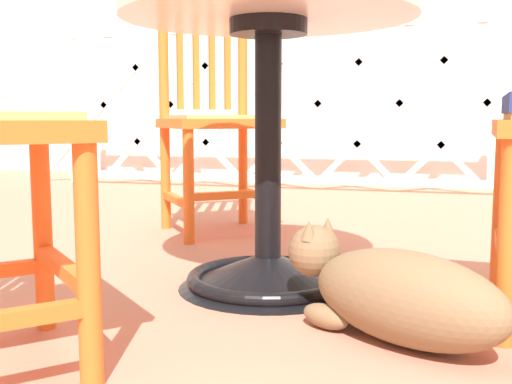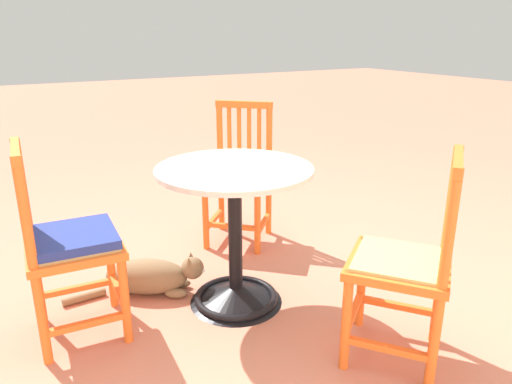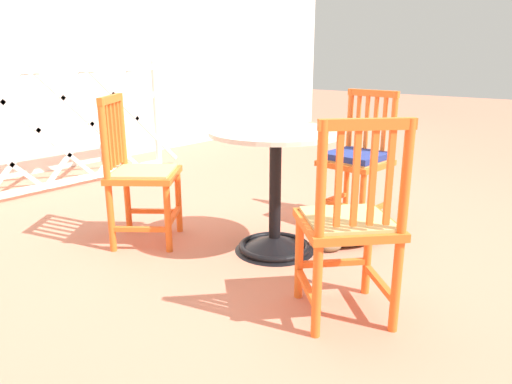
{
  "view_description": "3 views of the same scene",
  "coord_description": "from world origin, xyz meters",
  "px_view_note": "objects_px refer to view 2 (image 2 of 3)",
  "views": [
    {
      "loc": [
        0.37,
        -1.34,
        0.45
      ],
      "look_at": [
        -0.07,
        0.23,
        0.26
      ],
      "focal_mm": 43.03,
      "sensor_mm": 36.0,
      "label": 1
    },
    {
      "loc": [
        0.98,
        2.19,
        1.35
      ],
      "look_at": [
        -0.21,
        0.11,
        0.54
      ],
      "focal_mm": 33.92,
      "sensor_mm": 36.0,
      "label": 2
    },
    {
      "loc": [
        -2.15,
        -1.39,
        1.14
      ],
      "look_at": [
        -0.12,
        0.29,
        0.37
      ],
      "focal_mm": 33.2,
      "sensor_mm": 36.0,
      "label": 3
    }
  ],
  "objects_px": {
    "tabby_cat": "(154,277)",
    "cafe_table": "(235,252)",
    "orange_chair_facing_out": "(406,265)",
    "orange_chair_by_planter": "(239,178)",
    "orange_chair_near_fence": "(69,245)"
  },
  "relations": [
    {
      "from": "cafe_table",
      "to": "orange_chair_near_fence",
      "type": "bearing_deg",
      "value": -9.29
    },
    {
      "from": "orange_chair_facing_out",
      "to": "tabby_cat",
      "type": "distance_m",
      "value": 1.32
    },
    {
      "from": "cafe_table",
      "to": "orange_chair_near_fence",
      "type": "distance_m",
      "value": 0.79
    },
    {
      "from": "cafe_table",
      "to": "orange_chair_facing_out",
      "type": "xyz_separation_m",
      "value": [
        -0.4,
        0.74,
        0.15
      ]
    },
    {
      "from": "cafe_table",
      "to": "orange_chair_by_planter",
      "type": "distance_m",
      "value": 0.82
    },
    {
      "from": "cafe_table",
      "to": "orange_chair_facing_out",
      "type": "distance_m",
      "value": 0.86
    },
    {
      "from": "orange_chair_near_fence",
      "to": "orange_chair_facing_out",
      "type": "distance_m",
      "value": 1.45
    },
    {
      "from": "tabby_cat",
      "to": "orange_chair_near_fence",
      "type": "bearing_deg",
      "value": 22.75
    },
    {
      "from": "orange_chair_near_fence",
      "to": "orange_chair_facing_out",
      "type": "bearing_deg",
      "value": 143.51
    },
    {
      "from": "orange_chair_near_fence",
      "to": "cafe_table",
      "type": "bearing_deg",
      "value": 170.71
    },
    {
      "from": "tabby_cat",
      "to": "cafe_table",
      "type": "bearing_deg",
      "value": 138.45
    },
    {
      "from": "orange_chair_by_planter",
      "to": "tabby_cat",
      "type": "xyz_separation_m",
      "value": [
        0.74,
        0.4,
        -0.34
      ]
    },
    {
      "from": "cafe_table",
      "to": "orange_chair_by_planter",
      "type": "height_order",
      "value": "orange_chair_by_planter"
    },
    {
      "from": "orange_chair_near_fence",
      "to": "orange_chair_by_planter",
      "type": "height_order",
      "value": "same"
    },
    {
      "from": "orange_chair_near_fence",
      "to": "orange_chair_by_planter",
      "type": "xyz_separation_m",
      "value": [
        -1.16,
        -0.58,
        -0.01
      ]
    }
  ]
}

